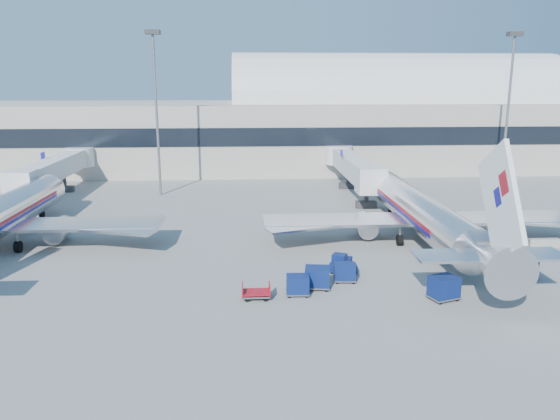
{
  "coord_description": "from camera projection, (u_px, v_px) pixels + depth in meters",
  "views": [
    {
      "loc": [
        -7.56,
        -47.46,
        15.85
      ],
      "look_at": [
        -4.32,
        6.0,
        3.2
      ],
      "focal_mm": 35.0,
      "sensor_mm": 36.0,
      "label": 1
    }
  ],
  "objects": [
    {
      "name": "cart_solo_far",
      "position": [
        525.0,
        266.0,
        45.1
      ],
      "size": [
        2.55,
        2.3,
        1.83
      ],
      "rotation": [
        0.0,
        0.0,
        -0.42
      ],
      "color": "#0A1A52",
      "rests_on": "ground"
    },
    {
      "name": "cart_train_c",
      "position": [
        298.0,
        285.0,
        41.32
      ],
      "size": [
        1.82,
        1.41,
        1.56
      ],
      "rotation": [
        0.0,
        0.0,
        -0.03
      ],
      "color": "#0A1A52",
      "rests_on": "ground"
    },
    {
      "name": "mast_east",
      "position": [
        510.0,
        89.0,
        77.7
      ],
      "size": [
        2.0,
        1.2,
        22.6
      ],
      "color": "slate",
      "rests_on": "ground"
    },
    {
      "name": "tug_right",
      "position": [
        504.0,
        264.0,
        46.27
      ],
      "size": [
        2.68,
        2.75,
        1.67
      ],
      "rotation": [
        0.0,
        0.0,
        -0.83
      ],
      "color": "#0A1A52",
      "rests_on": "ground"
    },
    {
      "name": "cart_open_red",
      "position": [
        256.0,
        294.0,
        40.73
      ],
      "size": [
        2.13,
        1.51,
        0.57
      ],
      "rotation": [
        0.0,
        0.0,
        0.01
      ],
      "color": "slate",
      "rests_on": "ground"
    },
    {
      "name": "terminal",
      "position": [
        214.0,
        127.0,
        102.03
      ],
      "size": [
        170.0,
        28.15,
        21.0
      ],
      "color": "#B2AA9E",
      "rests_on": "ground"
    },
    {
      "name": "tug_left",
      "position": [
        341.0,
        263.0,
        46.51
      ],
      "size": [
        2.3,
        2.87,
        1.68
      ],
      "rotation": [
        0.0,
        0.0,
        1.11
      ],
      "color": "#0A1A52",
      "rests_on": "ground"
    },
    {
      "name": "jetbridge_mid",
      "position": [
        58.0,
        168.0,
        77.2
      ],
      "size": [
        4.4,
        27.5,
        6.25
      ],
      "color": "silver",
      "rests_on": "ground"
    },
    {
      "name": "jetbridge_near",
      "position": [
        351.0,
        165.0,
        79.67
      ],
      "size": [
        4.4,
        27.5,
        6.25
      ],
      "color": "silver",
      "rests_on": "ground"
    },
    {
      "name": "tug_lead",
      "position": [
        343.0,
        267.0,
        45.99
      ],
      "size": [
        2.08,
        1.08,
        1.34
      ],
      "rotation": [
        0.0,
        0.0,
        -0.03
      ],
      "color": "#0A1A52",
      "rests_on": "ground"
    },
    {
      "name": "cart_train_a",
      "position": [
        345.0,
        272.0,
        44.13
      ],
      "size": [
        1.85,
        1.47,
        1.54
      ],
      "rotation": [
        0.0,
        0.0,
        -0.08
      ],
      "color": "#0A1A52",
      "rests_on": "ground"
    },
    {
      "name": "airliner_main",
      "position": [
        424.0,
        214.0,
        54.49
      ],
      "size": [
        32.0,
        37.26,
        12.07
      ],
      "color": "silver",
      "rests_on": "ground"
    },
    {
      "name": "barrier_mid",
      "position": [
        544.0,
        243.0,
        53.29
      ],
      "size": [
        3.0,
        0.55,
        0.9
      ],
      "primitive_type": "cube",
      "color": "#9E9E96",
      "rests_on": "ground"
    },
    {
      "name": "mast_west",
      "position": [
        155.0,
        89.0,
        74.76
      ],
      "size": [
        2.0,
        1.2,
        22.6
      ],
      "color": "slate",
      "rests_on": "ground"
    },
    {
      "name": "ground",
      "position": [
        331.0,
        258.0,
        50.19
      ],
      "size": [
        260.0,
        260.0,
        0.0
      ],
      "primitive_type": "plane",
      "color": "gray",
      "rests_on": "ground"
    },
    {
      "name": "barrier_near",
      "position": [
        511.0,
        244.0,
        53.09
      ],
      "size": [
        3.0,
        0.55,
        0.9
      ],
      "primitive_type": "cube",
      "color": "#9E9E96",
      "rests_on": "ground"
    },
    {
      "name": "cart_train_b",
      "position": [
        317.0,
        277.0,
        42.6
      ],
      "size": [
        2.19,
        1.79,
        1.76
      ],
      "rotation": [
        0.0,
        0.0,
        -0.14
      ],
      "color": "#0A1A52",
      "rests_on": "ground"
    },
    {
      "name": "cart_solo_near",
      "position": [
        444.0,
        287.0,
        40.4
      ],
      "size": [
        2.48,
        2.19,
        1.82
      ],
      "rotation": [
        0.0,
        0.0,
        0.35
      ],
      "color": "#0A1A52",
      "rests_on": "ground"
    }
  ]
}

